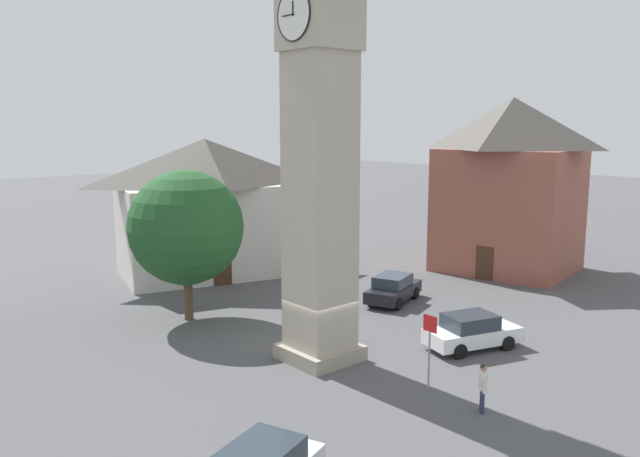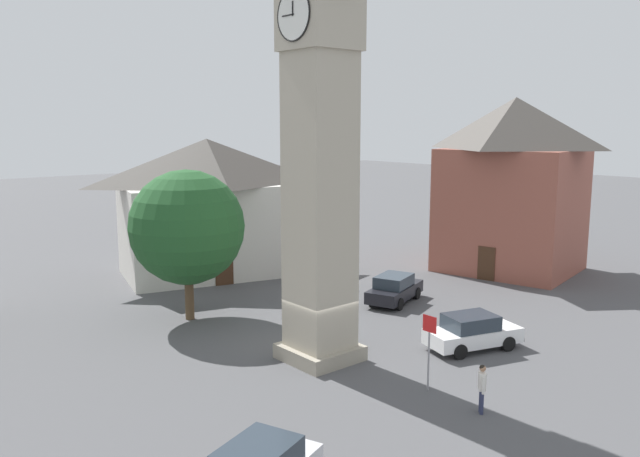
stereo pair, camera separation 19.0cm
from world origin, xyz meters
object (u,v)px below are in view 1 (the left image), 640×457
clock_tower (320,45)px  tree (186,227)px  car_blue_kerb (472,331)px  building_terrace_right (206,206)px  pedestrian (483,384)px  car_silver_kerb (393,289)px  building_shop_left (510,183)px  road_sign (430,340)px

clock_tower → tree: (8.31, 1.41, -7.92)m
car_blue_kerb → building_terrace_right: bearing=4.2°
clock_tower → tree: clock_tower is taller
pedestrian → tree: bearing=8.5°
car_silver_kerb → car_blue_kerb: bearing=158.9°
building_shop_left → road_sign: building_shop_left is taller
car_blue_kerb → pedestrian: size_ratio=2.63×
car_silver_kerb → building_terrace_right: (12.26, 4.17, 3.64)m
car_blue_kerb → car_silver_kerb: (7.11, -2.74, 0.00)m
clock_tower → car_blue_kerb: size_ratio=4.81×
pedestrian → tree: size_ratio=0.23×
car_silver_kerb → building_terrace_right: building_terrace_right is taller
car_silver_kerb → pedestrian: (-11.05, 7.58, 0.25)m
tree → road_sign: tree is taller
pedestrian → building_terrace_right: size_ratio=0.14×
car_blue_kerb → building_terrace_right: 19.76m
tree → pedestrian: bearing=-171.5°
building_terrace_right → road_sign: size_ratio=4.38×
car_silver_kerb → tree: size_ratio=0.60×
car_blue_kerb → building_shop_left: 16.85m
clock_tower → car_silver_kerb: clock_tower is taller
clock_tower → building_shop_left: bearing=-77.9°
building_shop_left → clock_tower: bearing=102.1°
road_sign → building_shop_left: bearing=-64.2°
pedestrian → tree: 16.15m
car_silver_kerb → tree: bearing=65.4°
tree → clock_tower: bearing=-170.4°
building_terrace_right → road_sign: bearing=171.0°
tree → building_terrace_right: bearing=-36.5°
clock_tower → building_shop_left: 21.51m
building_shop_left → building_terrace_right: bearing=53.0°
building_shop_left → car_blue_kerb: bearing=118.1°
building_shop_left → building_terrace_right: (11.77, 15.64, -1.31)m
tree → building_shop_left: (-4.03, -21.36, 1.11)m
pedestrian → road_sign: (2.36, -0.07, 0.89)m
car_blue_kerb → tree: (11.63, 7.15, 3.84)m
car_silver_kerb → pedestrian: pedestrian is taller
car_blue_kerb → car_silver_kerb: bearing=-21.1°
car_silver_kerb → building_shop_left: building_shop_left is taller
car_silver_kerb → road_sign: size_ratio=1.59×
clock_tower → road_sign: (-4.91, -0.98, -10.62)m
tree → building_shop_left: size_ratio=0.66×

